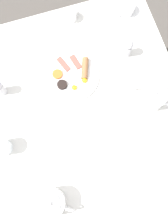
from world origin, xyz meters
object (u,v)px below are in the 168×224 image
(creamer_jug, at_px, (70,15))
(spoon_for_tea, at_px, (108,126))
(pepper_grinder, at_px, (128,48))
(breakfast_plate, at_px, (73,75))
(napkin_folded, at_px, (119,170))
(fork_by_plate, at_px, (29,118))
(teapot_near, at_px, (152,97))
(wine_glass_spare, at_px, (2,147))
(teacup_with_saucer_left, at_px, (126,10))
(teapot_far, at_px, (52,203))

(creamer_jug, height_order, spoon_for_tea, creamer_jug)
(pepper_grinder, distance_m, spoon_for_tea, 0.39)
(breakfast_plate, relative_size, napkin_folded, 1.66)
(napkin_folded, distance_m, fork_by_plate, 0.49)
(breakfast_plate, xyz_separation_m, napkin_folded, (0.07, -0.50, -0.01))
(teapot_near, distance_m, creamer_jug, 0.60)
(pepper_grinder, bearing_deg, spoon_for_tea, -122.28)
(fork_by_plate, relative_size, spoon_for_tea, 1.28)
(creamer_jug, xyz_separation_m, pepper_grinder, (0.21, -0.28, 0.03))
(teapot_near, height_order, wine_glass_spare, teapot_near)
(napkin_folded, height_order, spoon_for_tea, napkin_folded)
(teapot_near, xyz_separation_m, fork_by_plate, (-0.58, 0.08, -0.05))
(teacup_with_saucer_left, bearing_deg, napkin_folded, -111.74)
(teacup_with_saucer_left, distance_m, fork_by_plate, 0.76)
(teapot_near, relative_size, spoon_for_tea, 1.25)
(teapot_far, relative_size, pepper_grinder, 1.55)
(pepper_grinder, bearing_deg, breakfast_plate, -172.93)
(creamer_jug, height_order, napkin_folded, creamer_jug)
(teapot_near, height_order, spoon_for_tea, teapot_near)
(teacup_with_saucer_left, relative_size, creamer_jug, 1.77)
(spoon_for_tea, bearing_deg, teapot_near, 14.65)
(teapot_far, xyz_separation_m, pepper_grinder, (0.55, 0.58, 0.01))
(teapot_far, relative_size, fork_by_plate, 1.06)
(teapot_far, height_order, teacup_with_saucer_left, teapot_far)
(teapot_near, relative_size, teacup_with_saucer_left, 1.06)
(teapot_far, distance_m, creamer_jug, 0.93)
(teapot_far, bearing_deg, creamer_jug, -75.94)
(creamer_jug, height_order, pepper_grinder, pepper_grinder)
(pepper_grinder, height_order, spoon_for_tea, pepper_grinder)
(teapot_near, height_order, teacup_with_saucer_left, teapot_near)
(creamer_jug, bearing_deg, breakfast_plate, -104.78)
(teapot_far, distance_m, fork_by_plate, 0.40)
(teapot_far, height_order, spoon_for_tea, teapot_far)
(wine_glass_spare, bearing_deg, teapot_near, 1.29)
(breakfast_plate, height_order, napkin_folded, breakfast_plate)
(teapot_near, height_order, pepper_grinder, teapot_near)
(teapot_far, xyz_separation_m, teacup_with_saucer_left, (0.63, 0.81, -0.03))
(wine_glass_spare, height_order, napkin_folded, wine_glass_spare)
(teapot_near, height_order, fork_by_plate, teapot_near)
(teapot_near, bearing_deg, creamer_jug, 160.67)
(breakfast_plate, bearing_deg, wine_glass_spare, -148.62)
(spoon_for_tea, bearing_deg, wine_glass_spare, 174.76)
(breakfast_plate, distance_m, teapot_far, 0.60)
(wine_glass_spare, relative_size, fork_by_plate, 0.57)
(teapot_near, height_order, teapot_far, same)
(creamer_jug, relative_size, spoon_for_tea, 0.66)
(pepper_grinder, distance_m, fork_by_plate, 0.59)
(teacup_with_saucer_left, distance_m, creamer_jug, 0.30)
(breakfast_plate, xyz_separation_m, fork_by_plate, (-0.26, -0.15, -0.01))
(teacup_with_saucer_left, height_order, spoon_for_tea, teacup_with_saucer_left)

